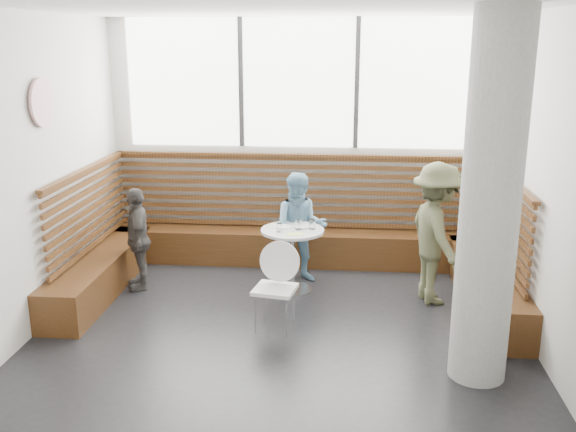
# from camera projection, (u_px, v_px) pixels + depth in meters

# --- Properties ---
(room) EXTENTS (5.00, 5.00, 3.20)m
(room) POSITION_uv_depth(u_px,v_px,m) (278.00, 183.00, 6.10)
(room) COLOR silver
(room) RESTS_ON ground
(booth) EXTENTS (5.00, 2.50, 1.44)m
(booth) POSITION_uv_depth(u_px,v_px,m) (294.00, 245.00, 8.12)
(booth) COLOR #3D230F
(booth) RESTS_ON ground
(concrete_column) EXTENTS (0.50, 0.50, 3.20)m
(concrete_column) POSITION_uv_depth(u_px,v_px,m) (490.00, 203.00, 5.36)
(concrete_column) COLOR gray
(concrete_column) RESTS_ON ground
(wall_art) EXTENTS (0.03, 0.50, 0.50)m
(wall_art) POSITION_uv_depth(u_px,v_px,m) (42.00, 103.00, 6.52)
(wall_art) COLOR white
(wall_art) RESTS_ON room
(cafe_table) EXTENTS (0.75, 0.75, 0.77)m
(cafe_table) POSITION_uv_depth(u_px,v_px,m) (292.00, 247.00, 7.58)
(cafe_table) COLOR silver
(cafe_table) RESTS_ON ground
(cafe_chair) EXTENTS (0.43, 0.42, 0.90)m
(cafe_chair) POSITION_uv_depth(u_px,v_px,m) (276.00, 279.00, 6.63)
(cafe_chair) COLOR white
(cafe_chair) RESTS_ON ground
(adult_man) EXTENTS (0.85, 1.17, 1.62)m
(adult_man) POSITION_uv_depth(u_px,v_px,m) (436.00, 234.00, 7.21)
(adult_man) COLOR #4F5337
(adult_man) RESTS_ON ground
(child_back) EXTENTS (0.70, 0.57, 1.37)m
(child_back) POSITION_uv_depth(u_px,v_px,m) (300.00, 228.00, 7.87)
(child_back) COLOR #6B9CBA
(child_back) RESTS_ON ground
(child_left) EXTENTS (0.52, 0.79, 1.25)m
(child_left) POSITION_uv_depth(u_px,v_px,m) (138.00, 238.00, 7.66)
(child_left) COLOR #413E3B
(child_left) RESTS_ON ground
(plate_near) EXTENTS (0.21, 0.21, 0.01)m
(plate_near) POSITION_uv_depth(u_px,v_px,m) (282.00, 227.00, 7.60)
(plate_near) COLOR white
(plate_near) RESTS_ON cafe_table
(plate_far) EXTENTS (0.20, 0.20, 0.01)m
(plate_far) POSITION_uv_depth(u_px,v_px,m) (302.00, 226.00, 7.61)
(plate_far) COLOR white
(plate_far) RESTS_ON cafe_table
(glass_left) EXTENTS (0.06, 0.06, 0.10)m
(glass_left) POSITION_uv_depth(u_px,v_px,m) (279.00, 227.00, 7.42)
(glass_left) COLOR white
(glass_left) RESTS_ON cafe_table
(glass_mid) EXTENTS (0.08, 0.08, 0.12)m
(glass_mid) POSITION_uv_depth(u_px,v_px,m) (298.00, 225.00, 7.50)
(glass_mid) COLOR white
(glass_mid) RESTS_ON cafe_table
(glass_right) EXTENTS (0.07, 0.07, 0.11)m
(glass_right) POSITION_uv_depth(u_px,v_px,m) (312.00, 224.00, 7.53)
(glass_right) COLOR white
(glass_right) RESTS_ON cafe_table
(menu_card) EXTENTS (0.21, 0.18, 0.00)m
(menu_card) POSITION_uv_depth(u_px,v_px,m) (295.00, 234.00, 7.33)
(menu_card) COLOR #A5C64C
(menu_card) RESTS_ON cafe_table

